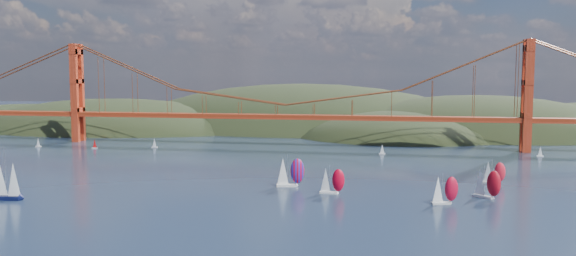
{
  "coord_description": "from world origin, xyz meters",
  "views": [
    {
      "loc": [
        54.87,
        -110.52,
        38.06
      ],
      "look_at": [
        17.85,
        90.0,
        18.47
      ],
      "focal_mm": 35.0,
      "sensor_mm": 36.0,
      "label": 1
    }
  ],
  "objects_px": {
    "racer_2": "(486,183)",
    "racer_1": "(444,190)",
    "racer_rwb": "(290,172)",
    "sloop_navy": "(3,177)",
    "racer_0": "(332,180)",
    "racer_3": "(494,172)"
  },
  "relations": [
    {
      "from": "racer_2",
      "to": "racer_1",
      "type": "bearing_deg",
      "value": -105.54
    },
    {
      "from": "racer_2",
      "to": "racer_rwb",
      "type": "bearing_deg",
      "value": -149.83
    },
    {
      "from": "sloop_navy",
      "to": "racer_0",
      "type": "distance_m",
      "value": 100.95
    },
    {
      "from": "racer_0",
      "to": "sloop_navy",
      "type": "bearing_deg",
      "value": -159.27
    },
    {
      "from": "racer_rwb",
      "to": "sloop_navy",
      "type": "bearing_deg",
      "value": -168.1
    },
    {
      "from": "sloop_navy",
      "to": "racer_1",
      "type": "relative_size",
      "value": 1.72
    },
    {
      "from": "sloop_navy",
      "to": "racer_2",
      "type": "relative_size",
      "value": 1.56
    },
    {
      "from": "sloop_navy",
      "to": "racer_3",
      "type": "height_order",
      "value": "sloop_navy"
    },
    {
      "from": "racer_3",
      "to": "racer_0",
      "type": "bearing_deg",
      "value": -139.5
    },
    {
      "from": "racer_rwb",
      "to": "racer_3",
      "type": "bearing_deg",
      "value": 3.1
    },
    {
      "from": "racer_2",
      "to": "racer_rwb",
      "type": "distance_m",
      "value": 63.02
    },
    {
      "from": "racer_2",
      "to": "racer_3",
      "type": "relative_size",
      "value": 1.17
    },
    {
      "from": "sloop_navy",
      "to": "racer_rwb",
      "type": "xyz_separation_m",
      "value": [
        82.16,
        35.53,
        -1.81
      ]
    },
    {
      "from": "racer_0",
      "to": "racer_1",
      "type": "xyz_separation_m",
      "value": [
        34.06,
        -8.39,
        0.01
      ]
    },
    {
      "from": "sloop_navy",
      "to": "racer_0",
      "type": "xyz_separation_m",
      "value": [
        97.34,
        26.63,
        -2.64
      ]
    },
    {
      "from": "racer_1",
      "to": "racer_2",
      "type": "relative_size",
      "value": 0.91
    },
    {
      "from": "sloop_navy",
      "to": "racer_rwb",
      "type": "relative_size",
      "value": 1.45
    },
    {
      "from": "sloop_navy",
      "to": "racer_3",
      "type": "distance_m",
      "value": 160.33
    },
    {
      "from": "racer_1",
      "to": "racer_3",
      "type": "relative_size",
      "value": 1.07
    },
    {
      "from": "racer_1",
      "to": "racer_rwb",
      "type": "height_order",
      "value": "racer_rwb"
    },
    {
      "from": "racer_2",
      "to": "sloop_navy",
      "type": "bearing_deg",
      "value": -132.45
    },
    {
      "from": "racer_1",
      "to": "racer_3",
      "type": "bearing_deg",
      "value": 42.04
    }
  ]
}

